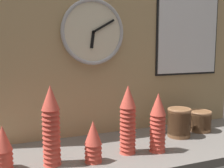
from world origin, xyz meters
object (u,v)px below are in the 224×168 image
(cup_stack_far_left, at_px, (3,148))
(cup_stack_center_left, at_px, (93,141))
(bowl_stack_right, at_px, (179,122))
(wall_clock, at_px, (93,32))
(cup_stack_center, at_px, (128,120))
(bowl_stack_far_right, at_px, (200,120))
(cup_stack_left, at_px, (51,126))
(cup_stack_center_right, at_px, (158,123))
(menu_board, at_px, (188,29))

(cup_stack_far_left, bearing_deg, cup_stack_center_left, -10.63)
(cup_stack_far_left, distance_m, bowl_stack_right, 0.90)
(cup_stack_far_left, bearing_deg, wall_clock, 30.10)
(cup_stack_center, relative_size, bowl_stack_right, 2.02)
(cup_stack_far_left, relative_size, bowl_stack_far_right, 1.40)
(cup_stack_left, bearing_deg, bowl_stack_far_right, 9.34)
(cup_stack_center, distance_m, bowl_stack_far_right, 0.56)
(cup_stack_far_left, distance_m, cup_stack_center_right, 0.68)
(cup_stack_left, bearing_deg, menu_board, 19.14)
(bowl_stack_right, height_order, menu_board, menu_board)
(cup_stack_left, xyz_separation_m, bowl_stack_right, (0.71, 0.11, -0.09))
(cup_stack_far_left, distance_m, bowl_stack_far_right, 1.07)
(cup_stack_far_left, relative_size, wall_clock, 0.52)
(cup_stack_center_left, height_order, wall_clock, wall_clock)
(cup_stack_center_left, height_order, cup_stack_left, cup_stack_left)
(bowl_stack_far_right, height_order, wall_clock, wall_clock)
(cup_stack_center, height_order, cup_stack_left, cup_stack_left)
(cup_stack_center, bearing_deg, bowl_stack_right, 16.94)
(cup_stack_center_left, relative_size, bowl_stack_far_right, 1.40)
(wall_clock, bearing_deg, cup_stack_left, -133.14)
(cup_stack_left, bearing_deg, cup_stack_far_left, 171.07)
(cup_stack_center_right, height_order, bowl_stack_right, cup_stack_center_right)
(cup_stack_center_left, relative_size, cup_stack_left, 0.54)
(cup_stack_center_right, bearing_deg, bowl_stack_right, 32.89)
(cup_stack_left, xyz_separation_m, bowl_stack_far_right, (0.88, 0.14, -0.11))
(cup_stack_center_right, bearing_deg, wall_clock, 120.54)
(cup_stack_left, distance_m, wall_clock, 0.57)
(cup_stack_far_left, xyz_separation_m, cup_stack_center_left, (0.36, -0.07, 0.00))
(cup_stack_left, xyz_separation_m, wall_clock, (0.28, 0.30, 0.39))
(cup_stack_center, xyz_separation_m, cup_stack_left, (-0.35, 0.00, 0.01))
(cup_stack_center_left, xyz_separation_m, bowl_stack_right, (0.54, 0.14, -0.01))
(bowl_stack_right, distance_m, menu_board, 0.58)
(bowl_stack_far_right, bearing_deg, cup_stack_center_right, -155.42)
(cup_stack_center_right, xyz_separation_m, cup_stack_center, (-0.14, 0.03, 0.02))
(cup_stack_center_right, distance_m, cup_stack_left, 0.49)
(cup_stack_center_left, distance_m, bowl_stack_right, 0.56)
(cup_stack_center_right, height_order, cup_stack_left, cup_stack_left)
(cup_stack_center, bearing_deg, cup_stack_center_left, -168.88)
(cup_stack_far_left, bearing_deg, menu_board, 14.57)
(cup_stack_center_right, distance_m, cup_stack_center, 0.14)
(cup_stack_center_left, bearing_deg, menu_board, 25.54)
(cup_stack_center, distance_m, cup_stack_left, 0.35)
(cup_stack_center_right, height_order, wall_clock, wall_clock)
(cup_stack_far_left, height_order, wall_clock, wall_clock)
(bowl_stack_right, xyz_separation_m, menu_board, (0.19, 0.20, 0.51))
(cup_stack_left, relative_size, bowl_stack_far_right, 2.61)
(bowl_stack_right, distance_m, wall_clock, 0.67)
(cup_stack_center, height_order, bowl_stack_right, cup_stack_center)
(cup_stack_center, relative_size, wall_clock, 0.91)
(cup_stack_center_left, bearing_deg, cup_stack_center_right, 0.14)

